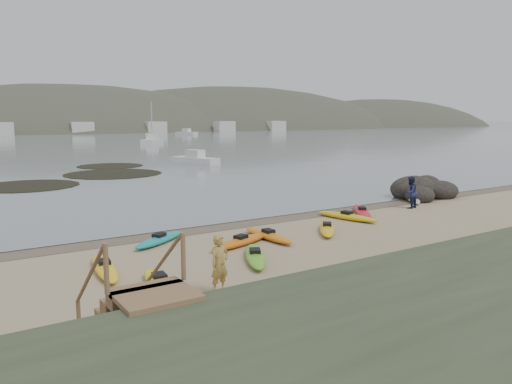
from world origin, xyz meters
TOP-DOWN VIEW (x-y plane):
  - ground at (0.00, 0.00)m, footprint 600.00×600.00m
  - wet_sand at (0.00, -0.30)m, footprint 60.00×60.00m
  - stairs at (-11.00, -11.62)m, footprint 1.50×2.70m
  - kayaks at (-0.80, -3.79)m, footprint 23.35×9.59m
  - person_west at (-7.18, -8.92)m, footprint 0.76×0.58m
  - person_east at (9.67, -2.27)m, footprint 1.05×0.88m
  - rock_cluster at (13.80, 0.09)m, footprint 5.32×3.92m
  - kelp_mats at (-1.86, 26.17)m, footprint 18.13×20.31m
  - moored_boats at (-0.30, 80.10)m, footprint 105.87×97.50m
  - far_hills at (39.38, 193.97)m, footprint 550.00×135.00m
  - far_town at (6.00, 145.00)m, footprint 199.00×5.00m

SIDE VIEW (x-z plane):
  - far_hills at x=39.38m, z-range -55.93..24.07m
  - ground at x=0.00m, z-range 0.00..0.00m
  - wet_sand at x=0.00m, z-range 0.00..0.00m
  - kelp_mats at x=-1.86m, z-range 0.01..0.05m
  - kayaks at x=-0.80m, z-range 0.00..0.34m
  - rock_cluster at x=13.80m, z-range -0.67..1.15m
  - moored_boats at x=-0.30m, z-range -0.08..1.22m
  - person_west at x=-7.18m, z-range 0.00..1.88m
  - person_east at x=9.67m, z-range 0.00..1.93m
  - stairs at x=-11.00m, z-range 0.00..2.10m
  - far_town at x=6.00m, z-range 0.00..4.00m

